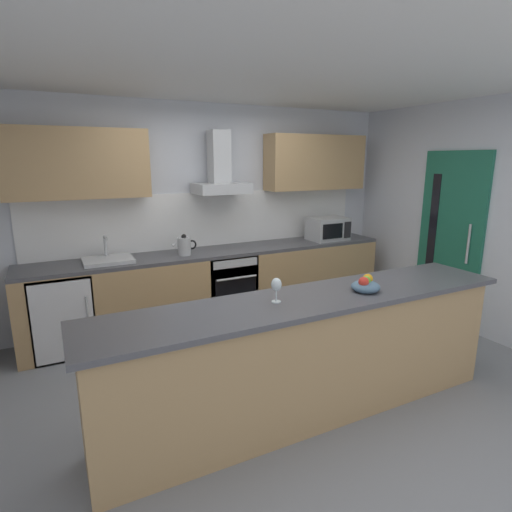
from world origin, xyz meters
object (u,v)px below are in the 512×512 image
object	(u,v)px
refrigerator	(62,313)
range_hood	(220,174)
sink	(108,259)
wine_glass	(276,285)
fruit_bowl	(366,285)
microwave	(328,229)
kettle	(184,246)
oven	(226,285)

from	to	relation	value
refrigerator	range_hood	world-z (taller)	range_hood
sink	wine_glass	size ratio (longest dim) A/B	2.81
wine_glass	fruit_bowl	size ratio (longest dim) A/B	0.81
microwave	kettle	size ratio (longest dim) A/B	1.73
microwave	wine_glass	distance (m)	2.77
oven	wine_glass	distance (m)	2.16
refrigerator	fruit_bowl	distance (m)	3.03
wine_glass	refrigerator	bearing A→B (deg)	124.06
refrigerator	oven	bearing A→B (deg)	0.09
kettle	range_hood	distance (m)	0.95
sink	range_hood	world-z (taller)	range_hood
oven	range_hood	distance (m)	1.33
oven	range_hood	bearing A→B (deg)	90.00
kettle	microwave	bearing A→B (deg)	0.17
sink	oven	bearing A→B (deg)	-0.47
microwave	range_hood	size ratio (longest dim) A/B	0.69
range_hood	oven	bearing A→B (deg)	-90.00
sink	fruit_bowl	bearing A→B (deg)	-52.79
microwave	kettle	bearing A→B (deg)	-179.83
oven	microwave	bearing A→B (deg)	-1.09
range_hood	sink	bearing A→B (deg)	-174.92
fruit_bowl	wine_glass	bearing A→B (deg)	172.70
oven	range_hood	size ratio (longest dim) A/B	1.11
oven	sink	distance (m)	1.41
sink	kettle	world-z (taller)	sink
oven	kettle	size ratio (longest dim) A/B	2.77
refrigerator	kettle	size ratio (longest dim) A/B	2.94
range_hood	wine_glass	size ratio (longest dim) A/B	4.05
microwave	wine_glass	world-z (taller)	microwave
microwave	fruit_bowl	distance (m)	2.40
oven	fruit_bowl	bearing A→B (deg)	-82.46
oven	refrigerator	xyz separation A→B (m)	(-1.82, -0.00, -0.03)
wine_glass	sink	bearing A→B (deg)	113.37
wine_glass	microwave	bearing A→B (deg)	46.01
kettle	oven	bearing A→B (deg)	3.74
refrigerator	wine_glass	bearing A→B (deg)	-55.94
refrigerator	kettle	distance (m)	1.43
oven	kettle	world-z (taller)	kettle
kettle	range_hood	world-z (taller)	range_hood
kettle	fruit_bowl	bearing A→B (deg)	-69.06
oven	wine_glass	bearing A→B (deg)	-102.73
kettle	wine_glass	bearing A→B (deg)	-88.27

